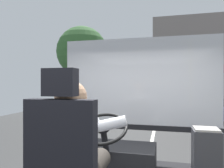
{
  "coord_description": "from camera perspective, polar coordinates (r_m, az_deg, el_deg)",
  "views": [
    {
      "loc": [
        0.41,
        -1.77,
        1.92
      ],
      "look_at": [
        -0.48,
        1.77,
        1.92
      ],
      "focal_mm": 33.73,
      "sensor_mm": 36.0,
      "label": 1
    }
  ],
  "objects": [
    {
      "name": "parked_car_charcoal",
      "position": [
        18.98,
        25.97,
        -3.52
      ],
      "size": [
        1.85,
        3.97,
        1.42
      ],
      "color": "#474C51",
      "rests_on": "ground"
    },
    {
      "name": "steering_console",
      "position": [
        2.92,
        0.2,
        -19.62
      ],
      "size": [
        1.1,
        1.02,
        0.86
      ],
      "color": "black",
      "rests_on": "bus_floor"
    },
    {
      "name": "ground",
      "position": [
        10.76,
        11.81,
        -10.33
      ],
      "size": [
        18.0,
        44.0,
        0.06
      ],
      "color": "#323232"
    },
    {
      "name": "windshield_panel",
      "position": [
        3.42,
        7.2,
        -2.65
      ],
      "size": [
        2.5,
        0.08,
        1.48
      ],
      "color": "silver"
    },
    {
      "name": "fare_box",
      "position": [
        2.51,
        24.18,
        -19.32
      ],
      "size": [
        0.27,
        0.26,
        0.75
      ],
      "color": "#333338",
      "rests_on": "bus_floor"
    },
    {
      "name": "street_tree",
      "position": [
        10.78,
        -8.12,
        8.54
      ],
      "size": [
        2.52,
        2.52,
        4.79
      ],
      "color": "#4C3828",
      "rests_on": "ground"
    },
    {
      "name": "bus_driver",
      "position": [
        1.68,
        -10.06,
        -16.59
      ],
      "size": [
        0.74,
        0.59,
        0.78
      ],
      "color": "#332D28",
      "rests_on": "driver_seat"
    }
  ]
}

